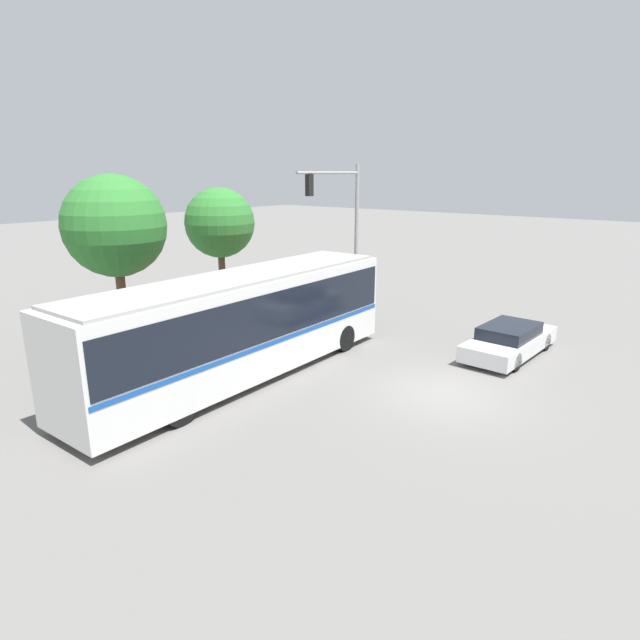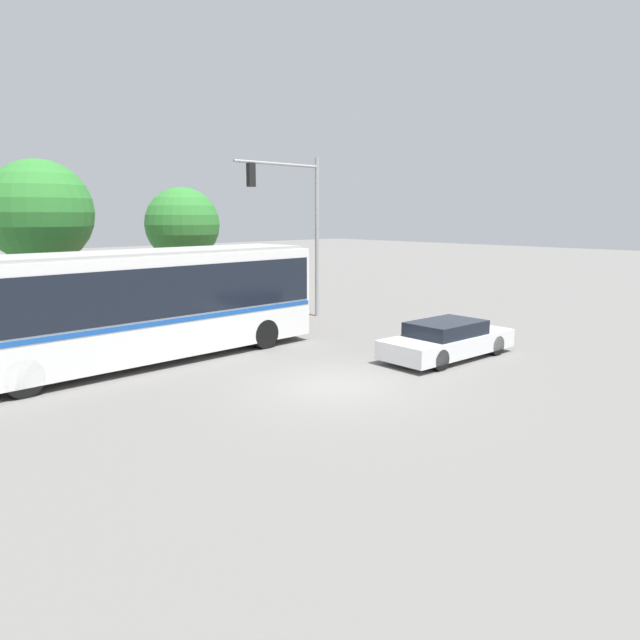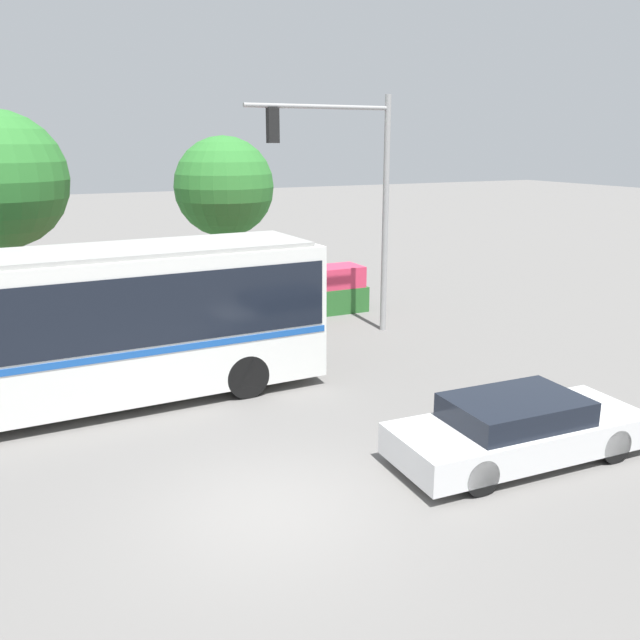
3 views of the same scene
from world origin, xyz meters
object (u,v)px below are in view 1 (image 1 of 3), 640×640
object	(u,v)px
street_tree_left	(115,227)
street_tree_centre	(220,223)
traffic_light_pole	(344,219)
city_bus	(242,320)
sedan_foreground	(509,340)

from	to	relation	value
street_tree_left	street_tree_centre	size ratio (longest dim) A/B	1.12
traffic_light_pole	city_bus	bearing A→B (deg)	15.34
city_bus	street_tree_left	xyz separation A→B (m)	(-0.29, 6.54, 2.61)
sedan_foreground	traffic_light_pole	size ratio (longest dim) A/B	0.71
traffic_light_pole	street_tree_centre	xyz separation A→B (m)	(-1.70, 6.76, -0.45)
street_tree_left	city_bus	bearing A→B (deg)	-87.44
sedan_foreground	street_tree_centre	distance (m)	15.69
street_tree_centre	city_bus	bearing A→B (deg)	-128.01
city_bus	traffic_light_pole	size ratio (longest dim) A/B	1.80
street_tree_left	street_tree_centre	distance (m)	7.95
traffic_light_pole	street_tree_centre	distance (m)	6.98
traffic_light_pole	street_tree_centre	world-z (taller)	traffic_light_pole
city_bus	traffic_light_pole	distance (m)	9.55
sedan_foreground	traffic_light_pole	bearing A→B (deg)	83.63
traffic_light_pole	street_tree_left	size ratio (longest dim) A/B	1.06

